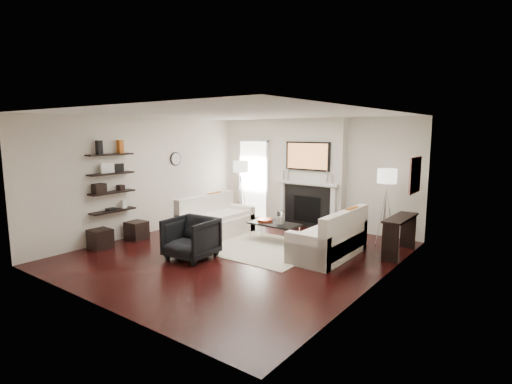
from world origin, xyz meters
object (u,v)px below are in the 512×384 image
Objects in this scene: coffee_table at (274,224)px; armchair at (191,236)px; loveseat_right_base at (328,245)px; loveseat_left_base at (217,227)px; ottoman_near at (137,230)px; lamp_right_shade at (387,176)px; lamp_left_shade at (241,167)px.

armchair is (-0.63, -1.87, 0.03)m from coffee_table.
loveseat_right_base is 1.64× the size of coffee_table.
loveseat_right_base is at bearing 3.61° from loveseat_left_base.
coffee_table reaches higher than ottoman_near.
lamp_right_shade reaches higher than coffee_table.
lamp_left_shade is at bearing 146.78° from coffee_table.
ottoman_near is at bearing -160.09° from loveseat_right_base.
lamp_right_shade is at bearing 33.68° from ottoman_near.
coffee_table is 1.97m from armchair.
lamp_right_shade is (2.57, 3.23, 1.02)m from armchair.
coffee_table is 2.75× the size of lamp_right_shade.
armchair reaches higher than coffee_table.
loveseat_right_base is at bearing -8.65° from coffee_table.
coffee_table is 3.07m from ottoman_near.
ottoman_near is (-1.95, 0.22, -0.23)m from armchair.
lamp_left_shade and lamp_right_shade have the same top height.
armchair is at bearing -64.64° from loveseat_left_base.
loveseat_right_base is at bearing 34.74° from armchair.
coffee_table is at bearing -144.88° from lamp_right_shade.
armchair is 1.98m from ottoman_near.
loveseat_left_base is at bearing -151.91° from lamp_right_shade.
armchair is (0.71, -1.49, 0.22)m from loveseat_left_base.
lamp_right_shade is (3.27, 1.75, 1.24)m from loveseat_left_base.
coffee_table is at bearing -33.22° from lamp_left_shade.
loveseat_left_base is 1.64× the size of coffee_table.
ottoman_near is at bearing -147.44° from coffee_table.
armchair is at bearing -140.56° from loveseat_right_base.
coffee_table is at bearing 171.35° from loveseat_right_base.
loveseat_right_base is 1.42m from coffee_table.
loveseat_right_base is (2.72, 0.17, 0.00)m from loveseat_left_base.
lamp_right_shade is at bearing 46.87° from armchair.
armchair is 2.14× the size of ottoman_near.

